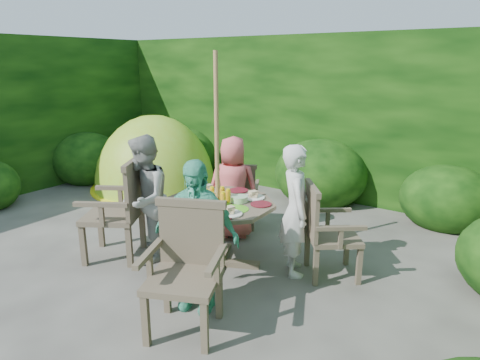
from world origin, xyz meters
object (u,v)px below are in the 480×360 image
Objects in this scene: garden_chair_back at (238,194)px; child_front at (196,236)px; dome_tent at (156,187)px; patio_table at (218,212)px; parasol_pole at (217,165)px; garden_chair_right at (326,230)px; child_left at (144,199)px; child_right at (296,210)px; child_back at (233,188)px; garden_chair_left at (120,208)px; garden_chair_front at (186,266)px.

garden_chair_back is 0.63× the size of child_front.
patio_table is at bearing -47.57° from dome_tent.
garden_chair_right is at bearing 23.62° from parasol_pole.
garden_chair_right is 3.93m from dome_tent.
child_left reaches higher than child_front.
child_right is at bearing 24.50° from patio_table.
parasol_pole is at bearing 100.44° from child_front.
child_front reaches higher than garden_chair_back.
child_right is 1.13m from child_back.
garden_chair_left is at bearing 76.25° from garden_chair_right.
parasol_pole is at bearing 82.48° from garden_chair_left.
dome_tent is (-1.70, 2.13, -0.57)m from garden_chair_left.
patio_table is 0.80m from child_front.
garden_chair_front reaches higher than patio_table.
garden_chair_back is (-1.46, 0.57, -0.04)m from garden_chair_right.
dome_tent is at bearing 127.23° from child_front.
garden_chair_right is (1.01, 0.44, -0.61)m from parasol_pole.
garden_chair_back is at bearing 90.18° from garden_chair_front.
parasol_pole reaches higher than garden_chair_back.
dome_tent reaches higher than garden_chair_left.
child_left reaches higher than child_right.
child_right is at bearing 24.57° from parasol_pole.
parasol_pole is 2.07× the size of garden_chair_left.
dome_tent is at bearing 147.95° from patio_table.
child_left is (-1.46, -0.67, 0.02)m from child_right.
patio_table is 0.81m from child_left.
patio_table is at bearing 78.12° from child_right.
garden_chair_back is (-0.45, 1.01, -0.65)m from parasol_pole.
garden_chair_left is 0.80× the size of child_right.
dome_tent is (-2.36, 0.96, -0.63)m from child_back.
child_front is at bearing 123.19° from child_right.
garden_chair_left is at bearing 28.52° from child_back.
parasol_pole reaches higher than child_front.
parasol_pole is at bearing -47.64° from dome_tent.
garden_chair_right is 0.68× the size of child_right.
child_left reaches higher than dome_tent.
patio_table is 0.51m from parasol_pole.
child_front reaches higher than garden_chair_left.
garden_chair_right is at bearing 78.53° from child_left.
patio_table is 0.80m from child_back.
patio_table is 1.17× the size of child_left.
parasol_pole reaches higher than child_right.
child_front is at bearing 46.32° from garden_chair_left.
parasol_pole is 0.90m from child_left.
child_right is at bearing 55.44° from child_front.
garden_chair_left is 0.42× the size of dome_tent.
child_left reaches higher than garden_chair_left.
garden_chair_back is 2.38m from dome_tent.
child_back is at bearing 100.44° from child_front.
child_back is at bearing 114.86° from patio_table.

